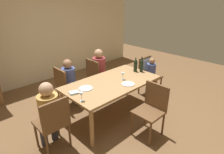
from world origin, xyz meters
The scene contains 19 objects.
ground_plane centered at (0.00, 0.00, 0.00)m, with size 10.00×10.00×0.00m, color brown.
rear_room_partition centered at (0.00, 2.70, 1.35)m, with size 6.40×0.12×2.70m, color beige.
dining_table centered at (0.00, 0.00, 0.66)m, with size 1.87×1.01×0.74m.
chair_far_left centered at (-0.51, 0.88, 0.53)m, with size 0.44×0.44×0.92m.
chair_left_end centered at (-1.31, -0.09, 0.53)m, with size 0.44×0.44×0.92m.
chair_far_right centered at (0.33, 0.88, 0.53)m, with size 0.44×0.44×0.92m.
chair_right_end centered at (1.31, 0.12, 0.59)m, with size 0.44×0.46×0.92m.
chair_near centered at (0.09, -0.88, 0.53)m, with size 0.44×0.44×0.92m.
person_woman_host centered at (-0.39, 0.88, 0.63)m, with size 0.33×0.28×1.08m.
person_man_bearded centered at (-1.31, 0.03, 0.66)m, with size 0.31×0.35×1.14m.
person_man_guest centered at (0.45, 0.88, 0.66)m, with size 0.36×0.31×1.15m.
person_child_small centered at (1.31, -0.02, 0.56)m, with size 0.22×0.25×0.94m.
wine_bottle_tall_green centered at (0.84, -0.06, 0.89)m, with size 0.07×0.07×0.34m.
wine_bottle_dark_red centered at (0.76, 0.04, 0.88)m, with size 0.08×0.08×0.31m.
wine_glass_near_left centered at (-0.85, -0.19, 0.84)m, with size 0.07×0.07×0.15m.
wine_glass_centre centered at (0.24, -0.07, 0.84)m, with size 0.07×0.07×0.15m.
dinner_plate_host centered at (0.14, -0.29, 0.75)m, with size 0.25×0.25×0.01m, color silver.
dinner_plate_guest_left centered at (-0.55, 0.11, 0.75)m, with size 0.25×0.25×0.01m, color white.
folded_napkin centered at (-0.80, 0.10, 0.75)m, with size 0.16×0.12×0.03m, color #ADC6D6.
Camera 1 is at (-2.31, -2.38, 2.24)m, focal length 30.14 mm.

